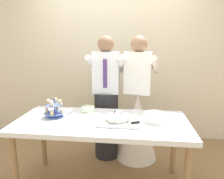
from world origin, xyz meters
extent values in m
cube|color=beige|center=(0.00, 1.38, 1.45)|extent=(5.20, 0.10, 2.90)
cube|color=silver|center=(0.00, 0.00, 0.75)|extent=(1.80, 0.80, 0.05)
cylinder|color=olive|center=(-0.82, -0.32, 0.36)|extent=(0.06, 0.06, 0.72)
cylinder|color=olive|center=(-0.82, 0.32, 0.36)|extent=(0.06, 0.06, 0.72)
cylinder|color=olive|center=(0.82, 0.32, 0.36)|extent=(0.06, 0.06, 0.72)
cylinder|color=#4C66B2|center=(-0.53, 0.05, 0.78)|extent=(0.17, 0.17, 0.01)
cylinder|color=#4C66B2|center=(-0.53, 0.05, 0.88)|extent=(0.01, 0.01, 0.21)
cylinder|color=#4C66B2|center=(-0.53, 0.05, 0.82)|extent=(0.23, 0.23, 0.01)
cylinder|color=#D1B784|center=(-0.44, 0.04, 0.84)|extent=(0.04, 0.04, 0.03)
sphere|color=beige|center=(-0.44, 0.04, 0.86)|extent=(0.04, 0.04, 0.04)
cylinder|color=#D1B784|center=(-0.54, 0.14, 0.84)|extent=(0.04, 0.04, 0.03)
sphere|color=beige|center=(-0.54, 0.14, 0.86)|extent=(0.04, 0.04, 0.04)
cylinder|color=#D1B784|center=(-0.62, 0.04, 0.84)|extent=(0.04, 0.04, 0.03)
sphere|color=#EAB7C6|center=(-0.62, 0.04, 0.86)|extent=(0.04, 0.04, 0.04)
cylinder|color=#D1B784|center=(-0.53, -0.04, 0.84)|extent=(0.04, 0.04, 0.03)
sphere|color=#D6B27A|center=(-0.53, -0.04, 0.86)|extent=(0.04, 0.04, 0.04)
cylinder|color=#4C66B2|center=(-0.53, 0.05, 0.92)|extent=(0.18, 0.18, 0.01)
cylinder|color=#D1B784|center=(-0.47, 0.06, 0.93)|extent=(0.04, 0.04, 0.03)
sphere|color=beige|center=(-0.47, 0.06, 0.96)|extent=(0.04, 0.04, 0.04)
cylinder|color=#D1B784|center=(-0.54, 0.11, 0.93)|extent=(0.04, 0.04, 0.03)
sphere|color=#D6B27A|center=(-0.54, 0.11, 0.96)|extent=(0.04, 0.04, 0.04)
cylinder|color=#D1B784|center=(-0.59, 0.05, 0.93)|extent=(0.04, 0.04, 0.03)
sphere|color=white|center=(-0.59, 0.05, 0.96)|extent=(0.04, 0.04, 0.04)
cylinder|color=#D1B784|center=(-0.53, -0.01, 0.93)|extent=(0.04, 0.04, 0.03)
sphere|color=white|center=(-0.53, -0.01, 0.96)|extent=(0.04, 0.04, 0.04)
cube|color=silver|center=(0.18, -0.05, 0.79)|extent=(0.42, 0.31, 0.02)
sphere|color=white|center=(0.25, -0.05, 0.83)|extent=(0.10, 0.10, 0.10)
sphere|color=white|center=(0.24, 0.01, 0.82)|extent=(0.07, 0.07, 0.07)
sphere|color=white|center=(0.18, -0.01, 0.82)|extent=(0.07, 0.07, 0.07)
sphere|color=white|center=(0.14, -0.01, 0.82)|extent=(0.07, 0.07, 0.07)
sphere|color=white|center=(0.10, -0.05, 0.83)|extent=(0.09, 0.09, 0.09)
sphere|color=white|center=(0.13, -0.11, 0.83)|extent=(0.09, 0.09, 0.09)
sphere|color=white|center=(0.18, -0.12, 0.83)|extent=(0.09, 0.09, 0.09)
sphere|color=white|center=(0.22, -0.09, 0.83)|extent=(0.10, 0.10, 0.10)
sphere|color=white|center=(0.18, -0.05, 0.84)|extent=(0.11, 0.11, 0.11)
sphere|color=#2D1938|center=(0.14, -0.01, 0.88)|extent=(0.02, 0.02, 0.02)
sphere|color=#B21923|center=(0.21, -0.07, 0.89)|extent=(0.02, 0.02, 0.02)
sphere|color=#B21923|center=(0.14, -0.06, 0.88)|extent=(0.02, 0.02, 0.02)
sphere|color=#B21923|center=(0.20, -0.09, 0.87)|extent=(0.02, 0.02, 0.02)
cube|color=silver|center=(0.21, -0.17, 0.80)|extent=(0.22, 0.11, 0.00)
cube|color=black|center=(0.35, -0.11, 0.81)|extent=(0.09, 0.06, 0.02)
cylinder|color=white|center=(0.55, 0.02, 0.78)|extent=(0.19, 0.19, 0.01)
cylinder|color=white|center=(0.55, 0.02, 0.79)|extent=(0.19, 0.19, 0.01)
cylinder|color=white|center=(0.55, 0.02, 0.80)|extent=(0.19, 0.19, 0.01)
cylinder|color=white|center=(0.55, 0.02, 0.81)|extent=(0.19, 0.19, 0.01)
cylinder|color=white|center=(0.55, 0.02, 0.82)|extent=(0.19, 0.19, 0.01)
cylinder|color=white|center=(0.55, 0.02, 0.84)|extent=(0.19, 0.19, 0.01)
cylinder|color=white|center=(0.55, 0.02, 0.85)|extent=(0.19, 0.19, 0.01)
cylinder|color=white|center=(0.55, 0.02, 0.86)|extent=(0.19, 0.19, 0.01)
cylinder|color=white|center=(0.55, 0.02, 0.87)|extent=(0.19, 0.19, 0.01)
cylinder|color=white|center=(-0.20, 0.23, 0.78)|extent=(0.24, 0.24, 0.01)
cylinder|color=beige|center=(-0.20, 0.23, 0.81)|extent=(0.15, 0.15, 0.06)
cylinder|color=#232328|center=(-0.04, 0.63, 0.46)|extent=(0.32, 0.32, 0.92)
cube|color=white|center=(-0.04, 0.63, 1.19)|extent=(0.34, 0.20, 0.54)
sphere|color=#8C664C|center=(-0.04, 0.63, 1.55)|extent=(0.21, 0.21, 0.21)
cylinder|color=white|center=(-0.23, 0.63, 1.30)|extent=(0.08, 0.49, 0.28)
cylinder|color=white|center=(0.15, 0.63, 1.30)|extent=(0.08, 0.49, 0.28)
cube|color=#4C3372|center=(-0.04, 0.52, 1.19)|extent=(0.05, 0.01, 0.36)
cone|color=white|center=(0.38, 0.64, 0.46)|extent=(0.56, 0.56, 0.92)
cube|color=white|center=(0.38, 0.64, 1.19)|extent=(0.37, 0.26, 0.54)
sphere|color=#997054|center=(0.38, 0.64, 1.55)|extent=(0.21, 0.21, 0.21)
cylinder|color=white|center=(0.21, 0.68, 1.30)|extent=(0.17, 0.49, 0.28)
cylinder|color=white|center=(0.58, 0.61, 1.30)|extent=(0.17, 0.49, 0.28)
camera|label=1|loc=(0.33, -2.01, 1.57)|focal=32.95mm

